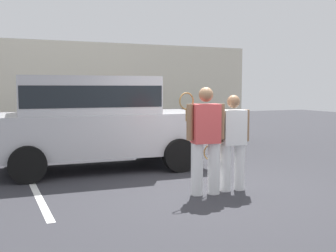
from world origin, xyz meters
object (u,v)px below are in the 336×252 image
object	(u,v)px
parked_suv	(94,118)
potted_plant_by_porch	(205,128)
tennis_player_man	(205,139)
tennis_player_woman	(233,142)

from	to	relation	value
parked_suv	potted_plant_by_porch	xyz separation A→B (m)	(4.20, 2.54, -0.63)
tennis_player_man	potted_plant_by_porch	size ratio (longest dim) A/B	1.97
parked_suv	potted_plant_by_porch	distance (m)	4.95
parked_suv	potted_plant_by_porch	bearing A→B (deg)	34.78
parked_suv	tennis_player_woman	distance (m)	3.39
tennis_player_man	parked_suv	bearing A→B (deg)	-59.93
potted_plant_by_porch	tennis_player_man	bearing A→B (deg)	-118.81
tennis_player_man	tennis_player_woman	size ratio (longest dim) A/B	1.08
parked_suv	potted_plant_by_porch	world-z (taller)	parked_suv
parked_suv	tennis_player_man	distance (m)	3.17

